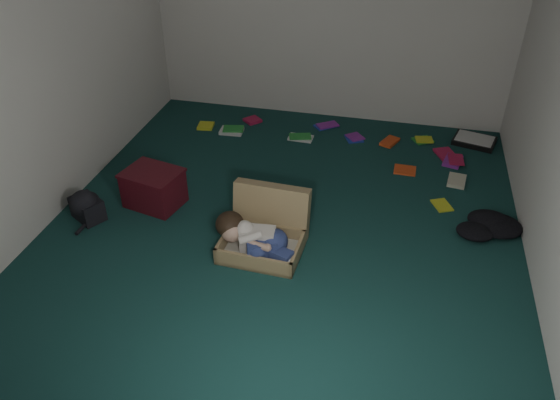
% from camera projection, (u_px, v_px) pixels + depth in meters
% --- Properties ---
extents(floor, '(4.50, 4.50, 0.00)m').
position_uv_depth(floor, '(284.00, 224.00, 4.77)').
color(floor, '#143936').
rests_on(floor, ground).
extents(wall_back, '(4.50, 0.00, 4.50)m').
position_uv_depth(wall_back, '(331.00, 4.00, 5.84)').
color(wall_back, white).
rests_on(wall_back, ground).
extents(wall_front, '(4.50, 0.00, 4.50)m').
position_uv_depth(wall_front, '(162.00, 290.00, 2.23)').
color(wall_front, white).
rests_on(wall_front, ground).
extents(wall_left, '(0.00, 4.50, 4.50)m').
position_uv_depth(wall_left, '(44.00, 61.00, 4.41)').
color(wall_left, white).
rests_on(wall_left, ground).
extents(suitcase, '(0.67, 0.65, 0.47)m').
position_uv_depth(suitcase, '(266.00, 231.00, 4.45)').
color(suitcase, '#A28859').
rests_on(suitcase, floor).
extents(person, '(0.69, 0.35, 0.29)m').
position_uv_depth(person, '(254.00, 238.00, 4.31)').
color(person, silver).
rests_on(person, suitcase).
extents(maroon_bin, '(0.57, 0.49, 0.34)m').
position_uv_depth(maroon_bin, '(154.00, 188.00, 4.93)').
color(maroon_bin, '#490E17').
rests_on(maroon_bin, floor).
extents(backpack, '(0.45, 0.43, 0.21)m').
position_uv_depth(backpack, '(87.00, 208.00, 4.78)').
color(backpack, black).
rests_on(backpack, floor).
extents(clothing_pile, '(0.53, 0.46, 0.15)m').
position_uv_depth(clothing_pile, '(486.00, 222.00, 4.66)').
color(clothing_pile, black).
rests_on(clothing_pile, floor).
extents(paper_tray, '(0.50, 0.42, 0.06)m').
position_uv_depth(paper_tray, '(474.00, 141.00, 5.97)').
color(paper_tray, black).
rests_on(paper_tray, floor).
extents(book_scatter, '(3.00, 1.62, 0.02)m').
position_uv_depth(book_scatter, '(356.00, 147.00, 5.89)').
color(book_scatter, yellow).
rests_on(book_scatter, floor).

